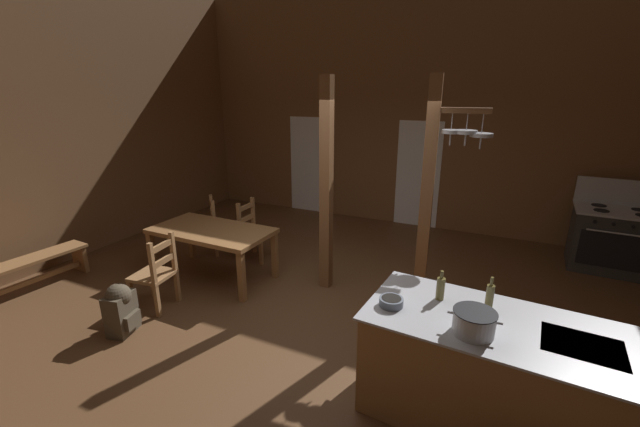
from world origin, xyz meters
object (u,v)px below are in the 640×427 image
Objects in this scene: dining_table at (212,235)px; bottle_short_on_counter at (441,288)px; bench_along_left_wall at (23,270)px; kitchen_island at (501,376)px; backpack at (120,307)px; stove_range at (614,239)px; bottle_tall_on_counter at (490,296)px; stockpot_on_counter at (474,322)px; ladderback_chair_at_table_end at (222,226)px; ladderback_chair_by_post at (156,274)px; ladderback_chair_near_window at (254,231)px; mixing_bowl_on_counter at (391,302)px.

bottle_short_on_counter reaches higher than dining_table.
dining_table is 1.06× the size of bench_along_left_wall.
kitchen_island is 3.73× the size of backpack.
stove_range reaches higher than bottle_tall_on_counter.
ladderback_chair_at_table_end is at bearing 151.94° from stockpot_on_counter.
kitchen_island is 8.47× the size of bottle_short_on_counter.
stove_range is 5.03× the size of bottle_short_on_counter.
backpack is (0.46, -2.36, -0.14)m from ladderback_chair_at_table_end.
stove_range is 1.39× the size of ladderback_chair_at_table_end.
ladderback_chair_by_post is at bearing -94.64° from dining_table.
backpack is (-5.26, -4.32, -0.17)m from stove_range.
ladderback_chair_by_post and ladderback_chair_at_table_end have the same top height.
bench_along_left_wall is 5.36m from bottle_short_on_counter.
bench_along_left_wall is 4.27× the size of stockpot_on_counter.
dining_table is 0.97m from ladderback_chair_at_table_end.
backpack is at bearing -170.46° from bottle_tall_on_counter.
backpack is at bearing -169.62° from bottle_short_on_counter.
stockpot_on_counter reaches higher than bench_along_left_wall.
mixing_bowl_on_counter is at bearing -36.36° from ladderback_chair_near_window.
ladderback_chair_near_window reaches higher than kitchen_island.
ladderback_chair_near_window is (-5.09, -1.95, -0.03)m from stove_range.
ladderback_chair_by_post is 3.40m from bottle_short_on_counter.
stove_range reaches higher than bottle_short_on_counter.
bottle_tall_on_counter reaches higher than ladderback_chair_at_table_end.
bench_along_left_wall is at bearing -177.62° from mixing_bowl_on_counter.
stockpot_on_counter is 0.66m from mixing_bowl_on_counter.
mixing_bowl_on_counter is (2.93, -1.23, 0.30)m from dining_table.
bench_along_left_wall is 8.18× the size of mixing_bowl_on_counter.
ladderback_chair_near_window is 3.62× the size of bottle_short_on_counter.
bottle_short_on_counter is (5.29, 0.49, 0.71)m from bench_along_left_wall.
ladderback_chair_by_post is 3.06m from mixing_bowl_on_counter.
ladderback_chair_by_post is 3.78m from bottle_tall_on_counter.
mixing_bowl_on_counter is at bearing -22.73° from dining_table.
kitchen_island is 4.15m from stove_range.
ladderback_chair_near_window is 1.00× the size of ladderback_chair_at_table_end.
stockpot_on_counter reaches higher than ladderback_chair_near_window.
dining_table is at bearing -152.12° from stove_range.
ladderback_chair_by_post is 3.62× the size of bottle_short_on_counter.
bench_along_left_wall is (-1.94, -0.46, -0.14)m from ladderback_chair_by_post.
bottle_short_on_counter reaches higher than ladderback_chair_by_post.
stove_range reaches higher than kitchen_island.
ladderback_chair_at_table_end is 2.50× the size of stockpot_on_counter.
backpack is (-0.02, -1.54, -0.34)m from dining_table.
stockpot_on_counter is 1.44× the size of bottle_short_on_counter.
ladderback_chair_at_table_end is 3.62× the size of bottle_short_on_counter.
stove_range is 5.45m from ladderback_chair_near_window.
bottle_short_on_counter is at bearing -29.43° from ladderback_chair_near_window.
ladderback_chair_near_window is 0.59× the size of bench_along_left_wall.
stove_range is 4.47m from stockpot_on_counter.
stockpot_on_counter is at bearing 0.88° from bench_along_left_wall.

